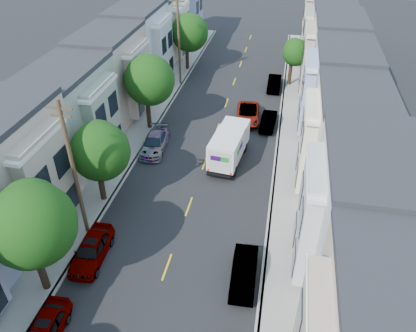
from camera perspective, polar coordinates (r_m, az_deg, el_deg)
ground at (r=26.64m, az=-5.80°, el=-13.96°), size 160.00×160.00×0.00m
road_slab at (r=37.84m, az=0.47°, el=3.01°), size 12.00×70.00×0.02m
curb_left at (r=39.22m, az=-8.26°, el=3.97°), size 0.30×70.00×0.15m
curb_right at (r=37.33m, az=9.64°, el=2.10°), size 0.30×70.00×0.15m
sidewalk_left at (r=39.63m, az=-10.05°, el=4.14°), size 2.60×70.00×0.15m
sidewalk_right at (r=37.36m, az=11.62°, el=1.88°), size 2.60×70.00×0.15m
centerline at (r=37.84m, az=0.47°, el=3.00°), size 0.12×70.00×0.01m
townhouse_row_left at (r=41.10m, az=-15.03°, el=4.50°), size 5.00×70.00×8.50m
townhouse_row_right at (r=37.73m, az=17.35°, el=1.12°), size 5.00×70.00×8.50m
tree_b at (r=23.54m, az=-23.69°, el=-7.65°), size 4.70×4.70×7.56m
tree_c at (r=29.69m, az=-15.07°, el=1.95°), size 4.25×4.25×6.58m
tree_d at (r=38.64m, az=-8.36°, el=11.82°), size 4.70×4.70×7.45m
tree_e at (r=53.12m, az=-2.72°, el=18.21°), size 4.70×4.70×7.16m
tree_far_r at (r=49.52m, az=12.15°, el=15.29°), size 3.10×3.10×5.60m
utility_pole_near at (r=26.75m, az=-18.31°, el=-0.81°), size 1.60×0.26×10.00m
utility_pole_far at (r=48.56m, az=-4.12°, el=17.00°), size 1.60×0.26×10.00m
fedex_truck at (r=34.83m, az=2.98°, el=3.00°), size 2.32×6.03×2.89m
lead_sedan at (r=41.86m, az=5.62°, el=7.27°), size 2.69×5.19×1.40m
parked_left_b at (r=24.50m, az=-22.05°, el=-20.80°), size 1.94×4.42×1.40m
parked_left_c at (r=27.49m, az=-16.06°, el=-11.26°), size 2.02×4.79×1.53m
parked_left_d at (r=37.08m, az=-7.52°, el=3.25°), size 2.40×4.95×1.44m
parked_right_b at (r=25.40m, az=5.09°, el=-14.71°), size 1.61×4.21×1.39m
parked_right_c at (r=40.85m, az=8.46°, el=6.22°), size 1.58×3.96×1.30m
parked_right_d at (r=49.30m, az=9.29°, el=11.39°), size 1.51×4.25×1.41m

